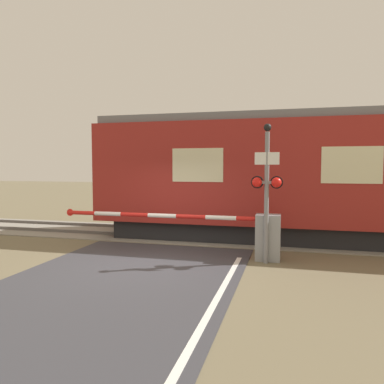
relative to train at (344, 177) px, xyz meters
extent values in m
plane|color=#6B6047|center=(-4.87, -3.73, -2.00)|extent=(80.00, 80.00, 0.00)
cube|color=gray|center=(-4.87, 0.00, -1.98)|extent=(36.00, 3.20, 0.03)
cube|color=#595451|center=(-4.87, -0.72, -1.92)|extent=(36.00, 0.08, 0.10)
cube|color=#595451|center=(-4.87, 0.72, -1.92)|extent=(36.00, 0.08, 0.10)
cube|color=black|center=(0.00, 0.00, -1.70)|extent=(14.00, 2.42, 0.60)
cube|color=maroon|center=(0.00, 0.00, 0.13)|extent=(15.22, 2.84, 3.06)
cube|color=slate|center=(0.00, 0.00, 1.78)|extent=(14.91, 2.61, 0.24)
cube|color=beige|center=(0.00, -1.43, 0.36)|extent=(1.52, 0.02, 0.98)
cube|color=beige|center=(-4.19, -1.43, 0.36)|extent=(1.52, 0.02, 0.98)
cube|color=gray|center=(-2.06, -2.73, -1.43)|extent=(0.60, 0.44, 1.14)
cylinder|color=gray|center=(-2.06, -2.73, -0.98)|extent=(0.16, 0.16, 0.18)
cylinder|color=red|center=(-2.46, -2.73, -0.98)|extent=(0.79, 0.11, 0.11)
cylinder|color=white|center=(-3.25, -2.73, -0.98)|extent=(0.79, 0.11, 0.11)
cylinder|color=red|center=(-4.04, -2.73, -0.98)|extent=(0.79, 0.11, 0.11)
cylinder|color=white|center=(-4.83, -2.73, -0.98)|extent=(0.79, 0.11, 0.11)
cylinder|color=red|center=(-5.62, -2.73, -0.98)|extent=(0.79, 0.11, 0.11)
cylinder|color=white|center=(-6.41, -2.73, -0.98)|extent=(0.79, 0.11, 0.11)
cylinder|color=red|center=(-7.20, -2.73, -0.98)|extent=(0.79, 0.11, 0.11)
cylinder|color=red|center=(-7.59, -2.73, -0.98)|extent=(0.20, 0.02, 0.20)
cylinder|color=gray|center=(-2.10, -3.01, -0.43)|extent=(0.11, 0.11, 3.14)
cube|color=gray|center=(-2.10, -3.01, -0.05)|extent=(0.57, 0.07, 0.07)
sphere|color=red|center=(-2.32, -3.06, -0.05)|extent=(0.24, 0.24, 0.24)
sphere|color=red|center=(-1.87, -3.06, -0.05)|extent=(0.24, 0.24, 0.24)
cylinder|color=black|center=(-2.32, -2.95, -0.05)|extent=(0.30, 0.06, 0.30)
cylinder|color=black|center=(-1.87, -2.95, -0.05)|extent=(0.30, 0.06, 0.30)
cube|color=white|center=(-2.10, -3.05, 0.52)|extent=(0.57, 0.02, 0.29)
sphere|color=black|center=(-2.10, -3.01, 1.24)|extent=(0.18, 0.18, 0.18)
camera|label=1|loc=(-1.57, -12.04, 0.34)|focal=35.00mm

